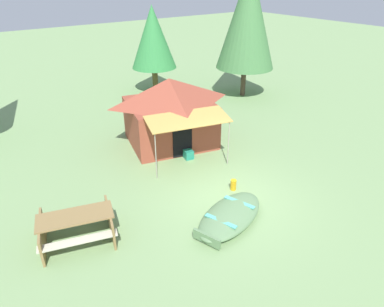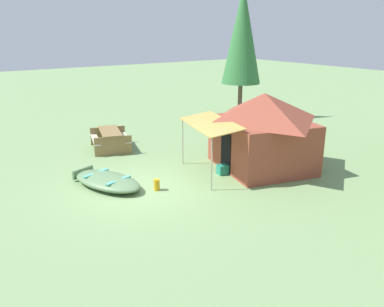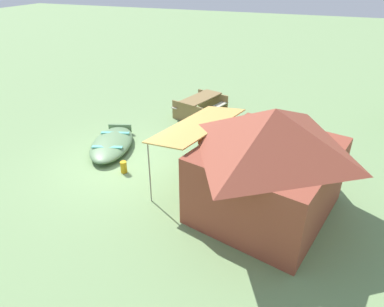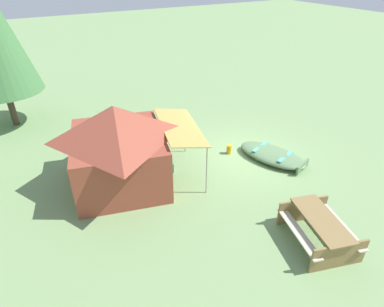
{
  "view_description": "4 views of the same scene",
  "coord_description": "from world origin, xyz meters",
  "px_view_note": "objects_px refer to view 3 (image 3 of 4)",
  "views": [
    {
      "loc": [
        -6.25,
        -6.65,
        6.39
      ],
      "look_at": [
        -0.15,
        1.81,
        0.84
      ],
      "focal_mm": 32.52,
      "sensor_mm": 36.0,
      "label": 1
    },
    {
      "loc": [
        10.59,
        -5.4,
        4.86
      ],
      "look_at": [
        0.28,
        1.68,
        0.91
      ],
      "focal_mm": 37.57,
      "sensor_mm": 36.0,
      "label": 2
    },
    {
      "loc": [
        7.76,
        5.28,
        5.38
      ],
      "look_at": [
        -0.07,
        2.24,
        0.78
      ],
      "focal_mm": 32.19,
      "sensor_mm": 36.0,
      "label": 3
    },
    {
      "loc": [
        -8.38,
        6.88,
        6.53
      ],
      "look_at": [
        -0.16,
        2.22,
        0.87
      ],
      "focal_mm": 30.67,
      "sensor_mm": 36.0,
      "label": 4
    }
  ],
  "objects_px": {
    "canvas_cabin_tent": "(269,161)",
    "picnic_table": "(201,104)",
    "cooler_box": "(210,187)",
    "fuel_can": "(124,167)",
    "beached_rowboat": "(112,143)"
  },
  "relations": [
    {
      "from": "fuel_can",
      "to": "picnic_table",
      "type": "bearing_deg",
      "value": 172.89
    },
    {
      "from": "picnic_table",
      "to": "cooler_box",
      "type": "xyz_separation_m",
      "value": [
        4.99,
        2.08,
        -0.34
      ]
    },
    {
      "from": "canvas_cabin_tent",
      "to": "fuel_can",
      "type": "xyz_separation_m",
      "value": [
        -0.27,
        -4.17,
        -1.22
      ]
    },
    {
      "from": "canvas_cabin_tent",
      "to": "beached_rowboat",
      "type": "bearing_deg",
      "value": -105.04
    },
    {
      "from": "canvas_cabin_tent",
      "to": "fuel_can",
      "type": "relative_size",
      "value": 13.37
    },
    {
      "from": "beached_rowboat",
      "to": "picnic_table",
      "type": "xyz_separation_m",
      "value": [
        -3.77,
        1.77,
        0.3
      ]
    },
    {
      "from": "canvas_cabin_tent",
      "to": "picnic_table",
      "type": "relative_size",
      "value": 2.14
    },
    {
      "from": "cooler_box",
      "to": "fuel_can",
      "type": "xyz_separation_m",
      "value": [
        -0.07,
        -2.7,
        0.01
      ]
    },
    {
      "from": "canvas_cabin_tent",
      "to": "picnic_table",
      "type": "xyz_separation_m",
      "value": [
        -5.2,
        -3.56,
        -0.89
      ]
    },
    {
      "from": "beached_rowboat",
      "to": "cooler_box",
      "type": "xyz_separation_m",
      "value": [
        1.23,
        3.85,
        -0.03
      ]
    },
    {
      "from": "fuel_can",
      "to": "beached_rowboat",
      "type": "bearing_deg",
      "value": -135.3
    },
    {
      "from": "beached_rowboat",
      "to": "picnic_table",
      "type": "distance_m",
      "value": 4.17
    },
    {
      "from": "canvas_cabin_tent",
      "to": "picnic_table",
      "type": "distance_m",
      "value": 6.36
    },
    {
      "from": "beached_rowboat",
      "to": "canvas_cabin_tent",
      "type": "bearing_deg",
      "value": 74.96
    },
    {
      "from": "canvas_cabin_tent",
      "to": "cooler_box",
      "type": "relative_size",
      "value": 8.49
    }
  ]
}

